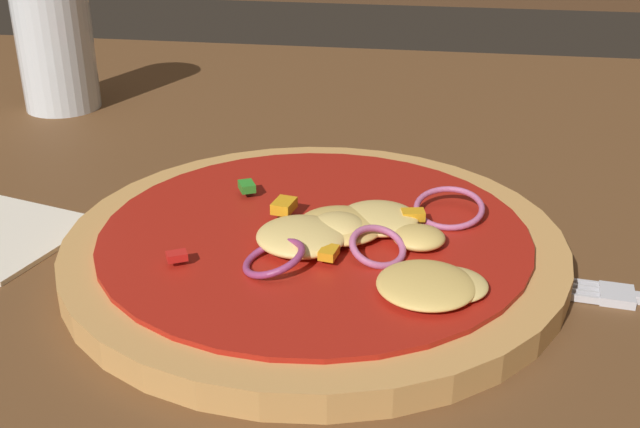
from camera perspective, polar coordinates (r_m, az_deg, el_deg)
The scene contains 3 objects.
dining_table at distance 0.50m, azimuth -2.14°, elevation -2.91°, with size 1.20×0.96×0.03m.
pizza at distance 0.46m, azimuth -0.10°, elevation -2.27°, with size 0.29×0.29×0.03m.
beer_glass at distance 0.75m, azimuth -18.56°, elevation 11.23°, with size 0.07×0.07×0.11m.
Camera 1 is at (0.09, -0.43, 0.25)m, focal length 44.21 mm.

